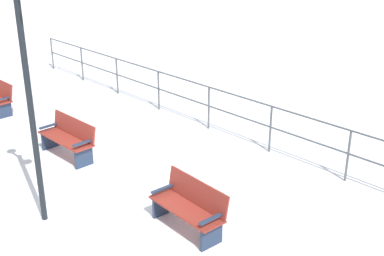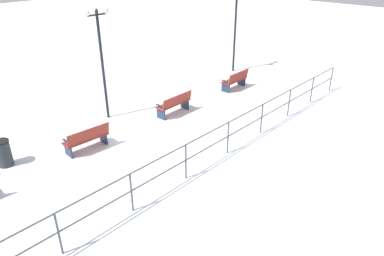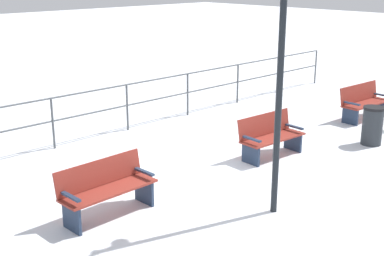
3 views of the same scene
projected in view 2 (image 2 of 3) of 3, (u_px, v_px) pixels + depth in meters
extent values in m
plane|color=white|center=(136.00, 130.00, 13.67)|extent=(80.00, 80.00, 0.00)
cube|color=maroon|center=(234.00, 80.00, 17.56)|extent=(0.54, 1.53, 0.04)
cube|color=maroon|center=(239.00, 76.00, 17.29)|extent=(0.14, 1.53, 0.46)
cube|color=#23334C|center=(241.00, 81.00, 18.10)|extent=(0.46, 0.06, 0.43)
cube|color=#23334C|center=(226.00, 88.00, 17.21)|extent=(0.46, 0.06, 0.43)
cube|color=#23334C|center=(241.00, 74.00, 17.96)|extent=(0.46, 0.08, 0.04)
cube|color=#23334C|center=(226.00, 81.00, 17.07)|extent=(0.46, 0.08, 0.04)
cube|color=maroon|center=(173.00, 103.00, 14.86)|extent=(0.54, 1.64, 0.04)
cube|color=maroon|center=(178.00, 100.00, 14.61)|extent=(0.15, 1.63, 0.42)
cube|color=#23334C|center=(185.00, 103.00, 15.45)|extent=(0.45, 0.06, 0.46)
cube|color=#23334C|center=(161.00, 114.00, 14.48)|extent=(0.45, 0.06, 0.46)
cube|color=#23334C|center=(184.00, 96.00, 15.30)|extent=(0.45, 0.08, 0.04)
cube|color=#23334C|center=(160.00, 106.00, 14.34)|extent=(0.45, 0.08, 0.04)
cube|color=maroon|center=(86.00, 138.00, 12.19)|extent=(0.61, 1.56, 0.04)
cube|color=maroon|center=(89.00, 135.00, 11.92)|extent=(0.20, 1.54, 0.45)
cube|color=#23334C|center=(104.00, 137.00, 12.70)|extent=(0.47, 0.08, 0.43)
cube|color=#23334C|center=(68.00, 151.00, 11.87)|extent=(0.47, 0.08, 0.43)
cube|color=#23334C|center=(102.00, 129.00, 12.56)|extent=(0.47, 0.10, 0.04)
cube|color=#23334C|center=(67.00, 142.00, 11.74)|extent=(0.47, 0.10, 0.04)
cylinder|color=black|center=(235.00, 34.00, 19.40)|extent=(0.11, 0.11, 4.14)
cylinder|color=black|center=(103.00, 68.00, 13.80)|extent=(0.11, 0.11, 4.18)
cylinder|color=black|center=(97.00, 15.00, 12.92)|extent=(0.06, 0.80, 0.06)
sphere|color=white|center=(106.00, 10.00, 13.13)|extent=(0.23, 0.23, 0.23)
sphere|color=white|center=(87.00, 13.00, 12.61)|extent=(0.23, 0.23, 0.23)
cone|color=black|center=(96.00, 10.00, 12.84)|extent=(0.15, 0.15, 0.12)
cylinder|color=#4C5156|center=(331.00, 79.00, 17.27)|extent=(0.05, 0.05, 1.15)
cylinder|color=#4C5156|center=(312.00, 90.00, 15.93)|extent=(0.05, 0.05, 1.15)
cylinder|color=#4C5156|center=(289.00, 103.00, 14.59)|extent=(0.05, 0.05, 1.15)
cylinder|color=#4C5156|center=(262.00, 119.00, 13.25)|extent=(0.05, 0.05, 1.15)
cylinder|color=#4C5156|center=(228.00, 138.00, 11.91)|extent=(0.05, 0.05, 1.15)
cylinder|color=#4C5156|center=(186.00, 162.00, 10.58)|extent=(0.05, 0.05, 1.15)
cylinder|color=#4C5156|center=(131.00, 193.00, 9.24)|extent=(0.05, 0.05, 1.15)
cylinder|color=#4C5156|center=(59.00, 234.00, 7.90)|extent=(0.05, 0.05, 1.15)
cylinder|color=#4C5156|center=(209.00, 133.00, 10.99)|extent=(0.04, 18.30, 0.04)
cylinder|color=#4C5156|center=(208.00, 148.00, 11.22)|extent=(0.04, 18.30, 0.04)
cylinder|color=#2D3338|center=(4.00, 154.00, 11.30)|extent=(0.45, 0.45, 0.82)
cylinder|color=black|center=(1.00, 142.00, 11.10)|extent=(0.47, 0.47, 0.06)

